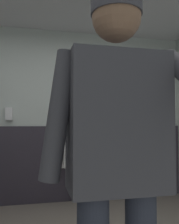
% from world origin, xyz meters
% --- Properties ---
extents(wall_back, '(4.57, 0.12, 2.60)m').
position_xyz_m(wall_back, '(0.00, 1.96, 1.30)').
color(wall_back, silver).
rests_on(wall_back, ground_plane).
extents(wainscot_band_back, '(3.97, 0.03, 1.13)m').
position_xyz_m(wainscot_band_back, '(0.00, 1.89, 0.56)').
color(wainscot_band_back, '#2D2833').
rests_on(wainscot_band_back, ground_plane).
extents(urinal_solo, '(0.40, 0.34, 1.24)m').
position_xyz_m(urinal_solo, '(0.20, 1.74, 0.78)').
color(urinal_solo, white).
rests_on(urinal_solo, ground_plane).
extents(person, '(0.65, 0.60, 1.77)m').
position_xyz_m(person, '(-0.02, -0.78, 1.05)').
color(person, '#2D3342').
rests_on(person, ground_plane).
extents(soap_dispenser, '(0.10, 0.07, 0.18)m').
position_xyz_m(soap_dispenser, '(-0.74, 1.86, 1.31)').
color(soap_dispenser, silver).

